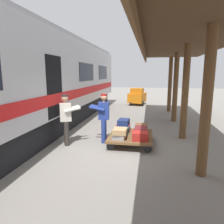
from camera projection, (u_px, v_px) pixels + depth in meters
name	position (u px, v px, depth m)	size (l,w,h in m)	color
ground_plane	(121.00, 148.00, 6.67)	(60.00, 60.00, 0.00)	gray
platform_canopy	(195.00, 42.00, 5.72)	(3.20, 15.22, 3.56)	brown
train_car	(13.00, 83.00, 6.94)	(3.02, 20.38, 4.00)	#B7BABF
luggage_cart	(131.00, 136.00, 7.01)	(1.45, 1.76, 0.32)	brown
suitcase_brown_leather	(141.00, 128.00, 7.39)	(0.43, 0.47, 0.26)	brown
suitcase_red_plastic	(140.00, 136.00, 6.46)	(0.49, 0.47, 0.26)	#AD231E
suitcase_teal_softside	(121.00, 131.00, 7.04)	(0.43, 0.63, 0.21)	#1E666B
suitcase_burgundy_valise	(123.00, 128.00, 7.51)	(0.50, 0.49, 0.22)	maroon
suitcase_gray_aluminum	(119.00, 136.00, 6.58)	(0.38, 0.46, 0.17)	#9EA0A5
suitcase_maroon_trunk	(141.00, 131.00, 6.92)	(0.40, 0.62, 0.27)	maroon
suitcase_navy_fabric	(124.00, 122.00, 7.45)	(0.37, 0.52, 0.20)	navy
suitcase_tan_vintage	(120.00, 131.00, 6.53)	(0.42, 0.51, 0.16)	tan
porter_in_overalls	(103.00, 116.00, 7.10)	(0.69, 0.47, 1.70)	navy
porter_by_door	(66.00, 118.00, 6.84)	(0.74, 0.62, 1.70)	#332D28
baggage_tug	(137.00, 97.00, 15.89)	(1.41, 1.88, 1.30)	orange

